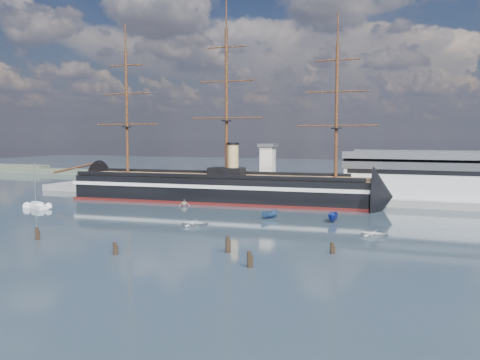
% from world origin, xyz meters
% --- Properties ---
extents(ground, '(600.00, 600.00, 0.00)m').
position_xyz_m(ground, '(0.00, 40.00, 0.00)').
color(ground, '#25323B').
rests_on(ground, ground).
extents(quay, '(180.00, 18.00, 2.00)m').
position_xyz_m(quay, '(10.00, 76.00, 0.00)').
color(quay, slate).
rests_on(quay, ground).
extents(warehouse, '(63.00, 21.00, 11.60)m').
position_xyz_m(warehouse, '(58.00, 80.00, 7.98)').
color(warehouse, '#B7BABC').
rests_on(warehouse, ground).
extents(quay_tower, '(5.00, 5.00, 15.00)m').
position_xyz_m(quay_tower, '(3.00, 73.00, 9.75)').
color(quay_tower, silver).
rests_on(quay_tower, ground).
extents(shoreline, '(120.00, 10.00, 4.00)m').
position_xyz_m(shoreline, '(-139.23, 135.00, 1.45)').
color(shoreline, '#3F4C38').
rests_on(shoreline, ground).
extents(warship, '(113.40, 22.30, 53.94)m').
position_xyz_m(warship, '(-8.96, 60.00, 4.04)').
color(warship, black).
rests_on(warship, ground).
extents(sailboat, '(8.04, 5.15, 12.43)m').
position_xyz_m(sailboat, '(-47.38, 29.10, 0.79)').
color(sailboat, white).
rests_on(sailboat, ground).
extents(motorboat_b, '(2.49, 3.86, 1.67)m').
position_xyz_m(motorboat_b, '(4.73, 20.06, 0.00)').
color(motorboat_b, white).
rests_on(motorboat_b, ground).
extents(motorboat_c, '(6.15, 4.87, 2.35)m').
position_xyz_m(motorboat_c, '(16.19, 35.97, 0.00)').
color(motorboat_c, '#2C507D').
rests_on(motorboat_c, ground).
extents(motorboat_d, '(6.11, 4.69, 2.06)m').
position_xyz_m(motorboat_d, '(-12.81, 48.00, 0.00)').
color(motorboat_d, silver).
rests_on(motorboat_d, ground).
extents(motorboat_e, '(1.47, 3.38, 1.55)m').
position_xyz_m(motorboat_e, '(42.60, 22.32, 0.00)').
color(motorboat_e, white).
rests_on(motorboat_e, ground).
extents(motorboat_f, '(6.70, 3.05, 2.59)m').
position_xyz_m(motorboat_f, '(31.16, 36.83, 0.00)').
color(motorboat_f, navy).
rests_on(motorboat_f, ground).
extents(piling_near_left, '(0.64, 0.64, 3.08)m').
position_xyz_m(piling_near_left, '(-16.16, -4.85, 0.00)').
color(piling_near_left, black).
rests_on(piling_near_left, ground).
extents(piling_near_mid, '(0.64, 0.64, 2.78)m').
position_xyz_m(piling_near_mid, '(4.74, -9.74, 0.00)').
color(piling_near_mid, black).
rests_on(piling_near_mid, ground).
extents(piling_near_right, '(0.64, 0.64, 3.47)m').
position_xyz_m(piling_near_right, '(21.44, -1.49, 0.00)').
color(piling_near_right, black).
rests_on(piling_near_right, ground).
extents(piling_far_right, '(0.64, 0.64, 2.61)m').
position_xyz_m(piling_far_right, '(37.92, 4.33, 0.00)').
color(piling_far_right, black).
rests_on(piling_far_right, ground).
extents(piling_extra, '(0.64, 0.64, 3.16)m').
position_xyz_m(piling_extra, '(28.43, -9.48, 0.00)').
color(piling_extra, black).
rests_on(piling_extra, ground).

